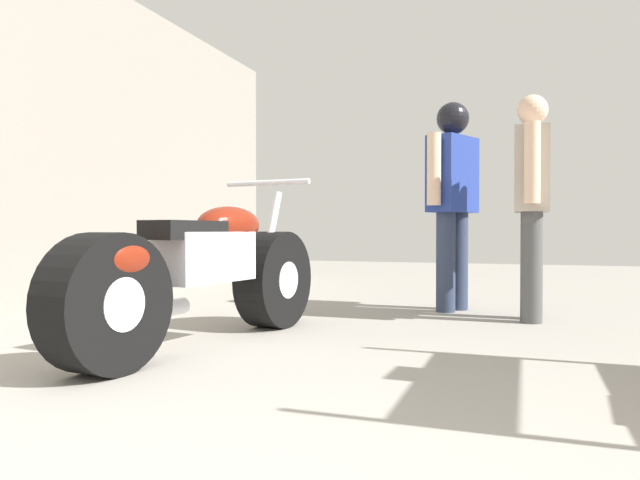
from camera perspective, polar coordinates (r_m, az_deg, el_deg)
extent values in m
plane|color=gray|center=(4.18, 7.84, -8.20)|extent=(16.25, 16.25, 0.00)
cube|color=gray|center=(5.55, -23.43, 9.19)|extent=(0.08, 7.45, 2.93)
cylinder|color=black|center=(4.07, -4.46, -3.79)|extent=(0.32, 0.68, 0.65)
cylinder|color=silver|center=(4.07, -4.46, -3.79)|extent=(0.27, 0.28, 0.25)
cylinder|color=black|center=(2.92, -19.85, -5.73)|extent=(0.32, 0.68, 0.65)
cylinder|color=silver|center=(2.92, -19.85, -5.73)|extent=(0.27, 0.28, 0.25)
cube|color=silver|center=(3.45, -10.87, -1.60)|extent=(0.33, 0.68, 0.29)
ellipsoid|color=maroon|center=(3.63, -8.71, 1.44)|extent=(0.34, 0.56, 0.22)
cube|color=black|center=(3.31, -12.84, 0.94)|extent=(0.29, 0.52, 0.10)
ellipsoid|color=maroon|center=(2.94, -19.15, -1.68)|extent=(0.32, 0.48, 0.25)
cylinder|color=silver|center=(4.03, -4.77, 0.52)|extent=(0.09, 0.26, 0.59)
cylinder|color=silver|center=(4.00, -5.08, 5.50)|extent=(0.63, 0.12, 0.04)
cylinder|color=silver|center=(3.34, -16.07, -6.58)|extent=(0.17, 0.57, 0.09)
cylinder|color=#4C4C4C|center=(4.71, 19.63, -2.34)|extent=(0.15, 0.15, 0.80)
cylinder|color=#4C4C4C|center=(4.51, 19.64, -2.48)|extent=(0.15, 0.15, 0.80)
cube|color=#B2A899|center=(4.62, 19.69, 6.33)|extent=(0.24, 0.44, 0.61)
cylinder|color=beige|center=(4.90, 19.67, 6.32)|extent=(0.11, 0.11, 0.56)
cylinder|color=beige|center=(4.35, 19.70, 7.01)|extent=(0.11, 0.11, 0.56)
sphere|color=beige|center=(4.69, 19.72, 11.66)|extent=(0.22, 0.22, 0.22)
cylinder|color=#2D3851|center=(5.09, 13.16, -2.00)|extent=(0.20, 0.20, 0.81)
cylinder|color=#2D3851|center=(4.92, 11.98, -2.09)|extent=(0.20, 0.20, 0.81)
cube|color=navy|center=(5.02, 12.61, 6.13)|extent=(0.40, 0.51, 0.62)
cylinder|color=beige|center=(5.26, 14.17, 6.17)|extent=(0.15, 0.15, 0.57)
cylinder|color=beige|center=(4.78, 10.89, 6.70)|extent=(0.15, 0.15, 0.57)
sphere|color=black|center=(5.08, 12.63, 11.13)|extent=(0.22, 0.22, 0.22)
sphere|color=black|center=(5.08, 12.63, 11.31)|extent=(0.26, 0.26, 0.26)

